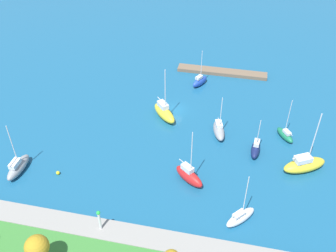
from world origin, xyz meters
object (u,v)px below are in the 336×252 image
park_tree_center (37,247)px  sailboat_gray_west_end (219,130)px  sailboat_yellow_center_basin (304,164)px  sailboat_gray_outer_mooring (18,167)px  sailboat_blue_east_end (200,81)px  mooring_buoy_yellow (58,173)px  sailboat_white_far_north (240,217)px  sailboat_green_along_channel (285,135)px  sailboat_red_lone_north (189,176)px  sailboat_yellow_far_south (164,112)px  pier_dock (222,72)px  sailboat_navy_inner_mooring (256,149)px  harbor_beacon (99,219)px

park_tree_center → sailboat_gray_west_end: (-19.43, -33.58, -4.24)m
sailboat_yellow_center_basin → sailboat_gray_outer_mooring: (47.61, 10.66, -0.19)m
sailboat_blue_east_end → sailboat_gray_outer_mooring: size_ratio=0.89×
sailboat_gray_outer_mooring → mooring_buoy_yellow: (-6.81, -0.76, -0.76)m
sailboat_gray_west_end → mooring_buoy_yellow: sailboat_gray_west_end is taller
sailboat_white_far_north → park_tree_center: bearing=160.6°
sailboat_yellow_center_basin → sailboat_blue_east_end: size_ratio=1.39×
sailboat_green_along_channel → sailboat_blue_east_end: sailboat_blue_east_end is taller
sailboat_red_lone_north → sailboat_yellow_far_south: sailboat_yellow_far_south is taller
sailboat_red_lone_north → mooring_buoy_yellow: bearing=-135.0°
park_tree_center → sailboat_yellow_center_basin: (-34.72, -26.94, -4.00)m
sailboat_red_lone_north → sailboat_white_far_north: (-8.88, 6.50, -0.35)m
park_tree_center → sailboat_gray_west_end: 39.03m
pier_dock → sailboat_green_along_channel: 25.93m
sailboat_red_lone_north → sailboat_navy_inner_mooring: sailboat_red_lone_north is taller
sailboat_gray_west_end → sailboat_navy_inner_mooring: 8.09m
sailboat_blue_east_end → harbor_beacon: bearing=-161.7°
harbor_beacon → sailboat_gray_outer_mooring: bearing=-26.7°
harbor_beacon → sailboat_yellow_far_south: size_ratio=0.33×
sailboat_green_along_channel → sailboat_blue_east_end: 24.08m
park_tree_center → sailboat_green_along_channel: (-31.84, -35.13, -4.48)m
sailboat_gray_west_end → sailboat_gray_outer_mooring: 36.66m
harbor_beacon → sailboat_blue_east_end: (-7.87, -43.38, -2.42)m
park_tree_center → sailboat_yellow_far_south: size_ratio=0.50×
harbor_beacon → sailboat_yellow_center_basin: size_ratio=0.31×
sailboat_yellow_far_south → mooring_buoy_yellow: bearing=-78.2°
sailboat_navy_inner_mooring → sailboat_yellow_far_south: (18.42, -6.94, 0.36)m
park_tree_center → sailboat_white_far_north: sailboat_white_far_north is taller
sailboat_white_far_north → sailboat_yellow_far_south: sailboat_yellow_far_south is taller
sailboat_navy_inner_mooring → sailboat_gray_outer_mooring: (39.38, 13.36, 0.10)m
mooring_buoy_yellow → harbor_beacon: bearing=139.0°
harbor_beacon → sailboat_yellow_far_south: (-2.68, -29.51, -2.15)m
pier_dock → sailboat_navy_inner_mooring: size_ratio=2.78×
sailboat_yellow_center_basin → mooring_buoy_yellow: size_ratio=18.53×
pier_dock → sailboat_blue_east_end: 7.83m
harbor_beacon → sailboat_green_along_channel: size_ratio=0.44×
sailboat_gray_west_end → sailboat_yellow_center_basin: size_ratio=0.73×
harbor_beacon → park_tree_center: park_tree_center is taller
sailboat_blue_east_end → sailboat_gray_outer_mooring: (26.16, 34.18, 0.02)m
sailboat_white_far_north → sailboat_yellow_far_south: bearing=77.9°
sailboat_blue_east_end → mooring_buoy_yellow: size_ratio=13.34×
sailboat_gray_west_end → mooring_buoy_yellow: size_ratio=13.45×
sailboat_yellow_center_basin → sailboat_gray_outer_mooring: bearing=163.8°
pier_dock → harbor_beacon: bearing=76.1°
park_tree_center → sailboat_gray_outer_mooring: size_ratio=0.59×
sailboat_white_far_north → sailboat_navy_inner_mooring: sailboat_white_far_north is taller
park_tree_center → sailboat_green_along_channel: sailboat_green_along_channel is taller
sailboat_gray_outer_mooring → sailboat_white_far_north: bearing=-93.1°
park_tree_center → sailboat_yellow_center_basin: 44.13m
harbor_beacon → sailboat_yellow_far_south: bearing=-95.2°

